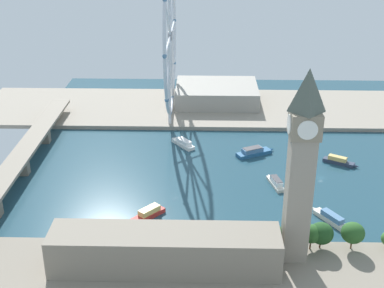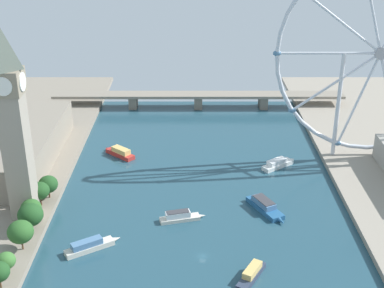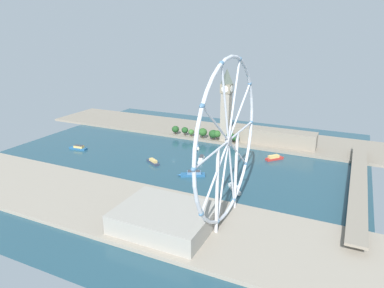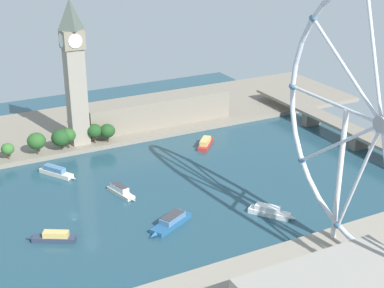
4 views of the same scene
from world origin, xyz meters
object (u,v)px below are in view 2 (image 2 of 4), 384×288
(parliament_block, at_px, (37,146))
(tour_boat_2, at_px, (91,246))
(ferris_wheel, at_px, (382,54))
(clock_tower, at_px, (15,123))
(tour_boat_3, at_px, (279,164))
(tour_boat_4, at_px, (252,275))
(tour_boat_6, at_px, (266,206))
(tour_boat_0, at_px, (181,217))
(river_bridge, at_px, (199,97))
(tour_boat_5, at_px, (121,152))

(parliament_block, xyz_separation_m, tour_boat_2, (46.37, -86.31, -10.35))
(tour_boat_2, bearing_deg, ferris_wheel, 0.08)
(clock_tower, xyz_separation_m, tour_boat_3, (133.16, 58.28, -49.27))
(tour_boat_4, distance_m, tour_boat_6, 56.74)
(tour_boat_0, xyz_separation_m, tour_boat_2, (-40.01, -24.77, 0.06))
(clock_tower, bearing_deg, river_bridge, 61.69)
(clock_tower, distance_m, tour_boat_4, 126.15)
(river_bridge, xyz_separation_m, tour_boat_3, (46.52, -102.55, -6.55))
(ferris_wheel, height_order, tour_boat_4, ferris_wheel)
(tour_boat_5, bearing_deg, parliament_block, 57.19)
(clock_tower, height_order, tour_boat_2, clock_tower)
(ferris_wheel, xyz_separation_m, tour_boat_6, (-69.39, -60.90, -63.26))
(river_bridge, bearing_deg, ferris_wheel, -41.77)
(tour_boat_6, bearing_deg, tour_boat_2, -94.74)
(tour_boat_6, bearing_deg, tour_boat_4, -40.21)
(ferris_wheel, bearing_deg, clock_tower, -159.70)
(tour_boat_3, bearing_deg, tour_boat_6, -142.46)
(tour_boat_6, bearing_deg, clock_tower, -112.95)
(tour_boat_0, bearing_deg, river_bridge, 72.08)
(parliament_block, bearing_deg, clock_tower, -80.11)
(parliament_block, xyz_separation_m, tour_boat_3, (143.73, -2.40, -10.46))
(ferris_wheel, height_order, tour_boat_3, ferris_wheel)
(clock_tower, xyz_separation_m, parliament_block, (-10.58, 60.69, -38.81))
(tour_boat_0, bearing_deg, clock_tower, 165.27)
(clock_tower, relative_size, tour_boat_6, 3.32)
(parliament_block, bearing_deg, ferris_wheel, 2.61)
(parliament_block, bearing_deg, tour_boat_0, -35.47)
(parliament_block, distance_m, tour_boat_2, 98.52)
(ferris_wheel, bearing_deg, tour_boat_4, -125.27)
(ferris_wheel, height_order, tour_boat_0, ferris_wheel)
(tour_boat_3, bearing_deg, tour_boat_0, -170.83)
(tour_boat_2, bearing_deg, parliament_block, 86.36)
(tour_boat_5, bearing_deg, tour_boat_0, 159.42)
(clock_tower, bearing_deg, tour_boat_5, 63.26)
(clock_tower, relative_size, tour_boat_5, 4.41)
(tour_boat_3, relative_size, tour_boat_4, 0.99)
(clock_tower, relative_size, river_bridge, 0.42)
(tour_boat_6, bearing_deg, river_bridge, 164.90)
(tour_boat_3, bearing_deg, clock_tower, 166.93)
(tour_boat_0, bearing_deg, tour_boat_5, 103.36)
(river_bridge, height_order, tour_boat_6, river_bridge)
(tour_boat_4, bearing_deg, tour_boat_2, -76.52)
(clock_tower, height_order, tour_boat_5, clock_tower)
(clock_tower, distance_m, parliament_block, 72.81)
(tour_boat_2, bearing_deg, tour_boat_3, 8.86)
(river_bridge, height_order, tour_boat_5, river_bridge)
(tour_boat_3, xyz_separation_m, tour_boat_5, (-96.05, 15.37, 0.20))
(ferris_wheel, bearing_deg, tour_boat_3, -168.31)
(tour_boat_2, relative_size, tour_boat_4, 1.09)
(tour_boat_2, relative_size, tour_boat_5, 1.17)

